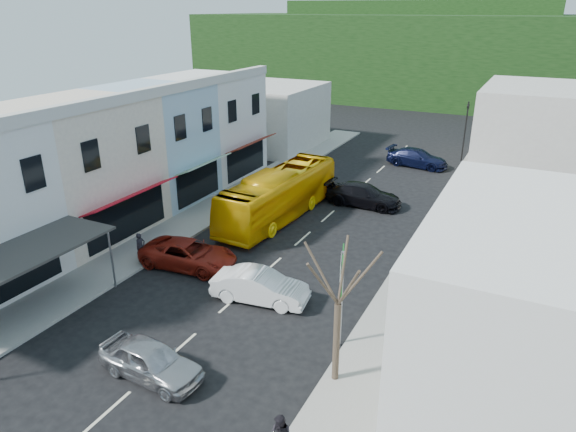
# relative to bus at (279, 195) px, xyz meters

# --- Properties ---
(ground) EXTENTS (120.00, 120.00, 0.00)m
(ground) POSITION_rel_bus_xyz_m (2.83, -10.42, -1.55)
(ground) COLOR black
(ground) RESTS_ON ground
(sidewalk_left) EXTENTS (3.00, 52.00, 0.15)m
(sidewalk_left) POSITION_rel_bus_xyz_m (-4.67, -0.42, -1.48)
(sidewalk_left) COLOR gray
(sidewalk_left) RESTS_ON ground
(sidewalk_right) EXTENTS (3.00, 52.00, 0.15)m
(sidewalk_right) POSITION_rel_bus_xyz_m (10.33, -0.42, -1.48)
(sidewalk_right) COLOR gray
(sidewalk_right) RESTS_ON ground
(shopfront_row) EXTENTS (8.25, 30.00, 8.00)m
(shopfront_row) POSITION_rel_bus_xyz_m (-9.66, -5.42, 2.45)
(shopfront_row) COLOR silver
(shopfront_row) RESTS_ON ground
(right_building) EXTENTS (8.00, 9.00, 8.00)m
(right_building) POSITION_rel_bus_xyz_m (16.33, -14.42, 2.45)
(right_building) COLOR silver
(right_building) RESTS_ON ground
(distant_block_left) EXTENTS (8.00, 10.00, 6.00)m
(distant_block_left) POSITION_rel_bus_xyz_m (-9.17, 16.58, 1.45)
(distant_block_left) COLOR #B7B2A8
(distant_block_left) RESTS_ON ground
(distant_block_right) EXTENTS (8.00, 12.00, 7.00)m
(distant_block_right) POSITION_rel_bus_xyz_m (13.83, 19.58, 1.95)
(distant_block_right) COLOR #B7B2A8
(distant_block_right) RESTS_ON ground
(hillside) EXTENTS (80.00, 26.00, 14.00)m
(hillside) POSITION_rel_bus_xyz_m (1.38, 54.67, 5.18)
(hillside) COLOR black
(hillside) RESTS_ON ground
(bus) EXTENTS (3.11, 11.72, 3.10)m
(bus) POSITION_rel_bus_xyz_m (0.00, 0.00, 0.00)
(bus) COLOR #F1B209
(bus) RESTS_ON ground
(car_silver) EXTENTS (4.50, 2.05, 1.40)m
(car_silver) POSITION_rel_bus_xyz_m (2.99, -16.28, -0.85)
(car_silver) COLOR #A8A8AD
(car_silver) RESTS_ON ground
(car_white) EXTENTS (4.60, 2.38, 1.40)m
(car_white) POSITION_rel_bus_xyz_m (4.00, -9.74, -0.85)
(car_white) COLOR silver
(car_white) RESTS_ON ground
(car_red) EXTENTS (4.76, 2.32, 1.40)m
(car_red) POSITION_rel_bus_xyz_m (-1.11, -8.40, -0.85)
(car_red) COLOR maroon
(car_red) RESTS_ON ground
(car_black_near) EXTENTS (4.50, 1.84, 1.40)m
(car_black_near) POSITION_rel_bus_xyz_m (4.26, 4.58, -0.85)
(car_black_near) COLOR black
(car_black_near) RESTS_ON ground
(car_navy_far) EXTENTS (4.70, 2.40, 1.40)m
(car_navy_far) POSITION_rel_bus_xyz_m (5.38, 15.83, -0.85)
(car_navy_far) COLOR black
(car_navy_far) RESTS_ON ground
(pedestrian_left) EXTENTS (0.49, 0.65, 1.70)m
(pedestrian_left) POSITION_rel_bus_xyz_m (-3.67, -9.22, -0.55)
(pedestrian_left) COLOR black
(pedestrian_left) RESTS_ON sidewalk_left
(direction_sign) EXTENTS (1.43, 2.08, 4.31)m
(direction_sign) POSITION_rel_bus_xyz_m (8.63, -11.36, 0.61)
(direction_sign) COLOR #095512
(direction_sign) RESTS_ON ground
(street_tree) EXTENTS (2.98, 2.98, 6.66)m
(street_tree) POSITION_rel_bus_xyz_m (9.28, -13.46, 1.78)
(street_tree) COLOR #33281F
(street_tree) RESTS_ON ground
(traffic_signal) EXTENTS (1.03, 1.32, 5.36)m
(traffic_signal) POSITION_rel_bus_xyz_m (8.63, 19.29, 1.13)
(traffic_signal) COLOR black
(traffic_signal) RESTS_ON ground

